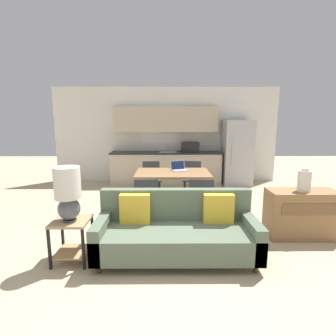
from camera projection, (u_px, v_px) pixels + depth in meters
ground_plane at (165, 264)px, 3.28m from camera, size 20.00×20.00×0.00m
wall_back at (166, 135)px, 7.59m from camera, size 6.40×0.07×2.70m
kitchen_counter at (166, 154)px, 7.38m from camera, size 3.08×0.65×2.15m
refrigerator at (237, 152)px, 7.26m from camera, size 0.76×0.79×1.79m
dining_table at (173, 175)px, 5.24m from camera, size 1.47×0.98×0.76m
couch at (176, 232)px, 3.44m from camera, size 2.05×0.80×0.85m
side_table at (72, 234)px, 3.30m from camera, size 0.44×0.44×0.55m
table_lamp at (68, 192)px, 3.18m from camera, size 0.32×0.32×0.68m
credenza at (301, 214)px, 4.01m from camera, size 1.03×0.46×0.73m
vase at (304, 181)px, 3.88m from camera, size 0.19×0.19×0.35m
dining_chair_far_left at (151, 177)px, 6.09m from camera, size 0.46×0.46×0.82m
dining_chair_near_right at (201, 198)px, 4.45m from camera, size 0.46×0.46×0.82m
dining_chair_far_right at (192, 177)px, 6.12m from camera, size 0.47×0.47×0.82m
dining_chair_near_left at (147, 198)px, 4.46m from camera, size 0.45×0.45×0.82m
laptop at (179, 168)px, 5.38m from camera, size 0.40×0.36×0.20m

